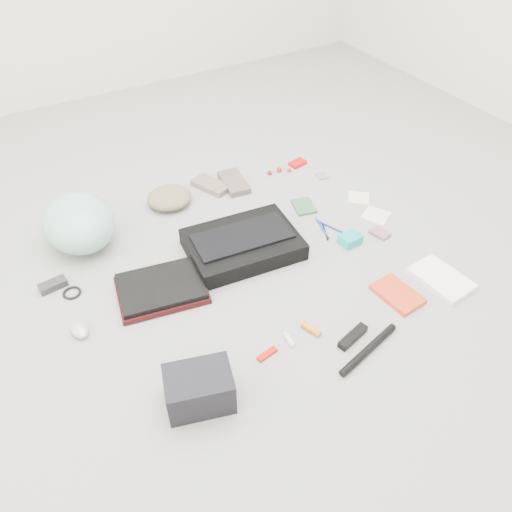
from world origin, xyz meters
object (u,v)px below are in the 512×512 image
laptop (161,286)px  accordion_wallet (350,239)px  camera_bag (199,389)px  messenger_bag (243,244)px  bike_helmet (79,223)px  book_red (397,294)px

laptop → accordion_wallet: (0.84, -0.14, -0.01)m
accordion_wallet → camera_bag: bearing=-160.2°
laptop → camera_bag: bearing=-88.1°
messenger_bag → bike_helmet: size_ratio=1.27×
messenger_bag → bike_helmet: 0.72m
book_red → accordion_wallet: (0.04, 0.35, 0.01)m
book_red → accordion_wallet: bearing=78.7°
camera_bag → accordion_wallet: bearing=39.0°
laptop → camera_bag: (-0.08, -0.53, 0.03)m
camera_bag → accordion_wallet: 1.00m
bike_helmet → camera_bag: bike_helmet is taller
accordion_wallet → messenger_bag: bearing=153.2°
messenger_bag → accordion_wallet: bearing=-17.8°
laptop → book_red: (0.80, -0.49, -0.02)m
laptop → book_red: laptop is taller
bike_helmet → book_red: size_ratio=1.93×
messenger_bag → camera_bag: 0.75m
messenger_bag → accordion_wallet: 0.48m
bike_helmet → laptop: bearing=-73.0°
camera_bag → book_red: camera_bag is taller
accordion_wallet → laptop: bearing=167.6°
book_red → camera_bag: bearing=177.2°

